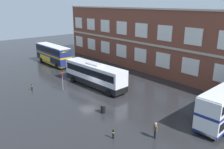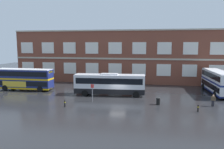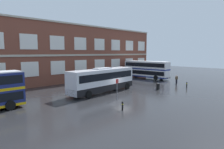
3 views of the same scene
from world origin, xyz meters
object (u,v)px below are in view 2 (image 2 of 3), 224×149
object	(u,v)px
touring_coach	(110,84)
station_litter_bin	(158,101)
safety_bollard_east	(198,108)
double_decker_near	(24,79)
waiting_passenger	(213,100)
double_decker_middle	(217,81)
safety_bollard_west	(65,104)
bus_stand_flag	(92,91)

from	to	relation	value
touring_coach	station_litter_bin	distance (m)	9.52
safety_bollard_east	double_decker_near	bearing A→B (deg)	163.67
double_decker_near	waiting_passenger	bearing A→B (deg)	-9.77
double_decker_middle	touring_coach	bearing A→B (deg)	-165.27
double_decker_middle	waiting_passenger	bearing A→B (deg)	-107.52
station_litter_bin	safety_bollard_east	distance (m)	5.70
station_litter_bin	safety_bollard_east	xyz separation A→B (m)	(5.03, -2.68, -0.03)
safety_bollard_west	waiting_passenger	bearing A→B (deg)	11.30
waiting_passenger	safety_bollard_east	size ratio (longest dim) A/B	1.79
touring_coach	waiting_passenger	xyz separation A→B (m)	(15.79, -4.20, -0.98)
double_decker_middle	safety_bollard_east	size ratio (longest dim) A/B	11.69
double_decker_near	safety_bollard_east	distance (m)	31.52
double_decker_middle	waiting_passenger	size ratio (longest dim) A/B	6.54
bus_stand_flag	safety_bollard_west	xyz separation A→B (m)	(-3.02, -3.63, -1.14)
double_decker_near	touring_coach	distance (m)	17.09
double_decker_near	touring_coach	bearing A→B (deg)	-4.87
station_litter_bin	safety_bollard_east	world-z (taller)	station_litter_bin
double_decker_near	bus_stand_flag	size ratio (longest dim) A/B	4.08
safety_bollard_west	double_decker_near	bearing A→B (deg)	141.36
bus_stand_flag	safety_bollard_west	size ratio (longest dim) A/B	2.84
bus_stand_flag	safety_bollard_east	bearing A→B (deg)	-10.26
waiting_passenger	station_litter_bin	bearing A→B (deg)	-176.10
waiting_passenger	bus_stand_flag	distance (m)	17.59
safety_bollard_west	safety_bollard_east	size ratio (longest dim) A/B	1.00
safety_bollard_west	station_litter_bin	bearing A→B (deg)	15.50
touring_coach	station_litter_bin	world-z (taller)	touring_coach
station_litter_bin	safety_bollard_west	bearing A→B (deg)	-164.50
double_decker_near	bus_stand_flag	xyz separation A→B (m)	(15.24, -6.14, -0.51)
touring_coach	safety_bollard_east	distance (m)	15.18
double_decker_near	waiting_passenger	size ratio (longest dim) A/B	6.48
bus_stand_flag	station_litter_bin	size ratio (longest dim) A/B	2.62
double_decker_near	double_decker_middle	distance (m)	35.86
safety_bollard_west	safety_bollard_east	distance (m)	18.02
station_litter_bin	safety_bollard_east	bearing A→B (deg)	-28.03
double_decker_near	double_decker_middle	size ratio (longest dim) A/B	0.99
touring_coach	safety_bollard_west	xyz separation A→B (m)	(-4.81, -8.32, -1.42)
double_decker_middle	waiting_passenger	distance (m)	9.63
waiting_passenger	station_litter_bin	xyz separation A→B (m)	(-7.63, -0.52, -0.41)
double_decker_near	waiting_passenger	xyz separation A→B (m)	(32.81, -5.65, -1.22)
waiting_passenger	bus_stand_flag	xyz separation A→B (m)	(-17.57, -0.49, 0.70)
touring_coach	bus_stand_flag	bearing A→B (deg)	-110.83
safety_bollard_east	safety_bollard_west	bearing A→B (deg)	-177.08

